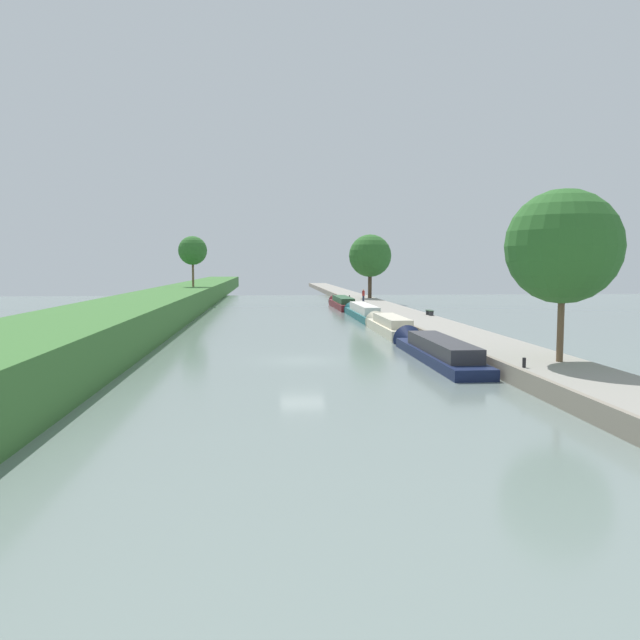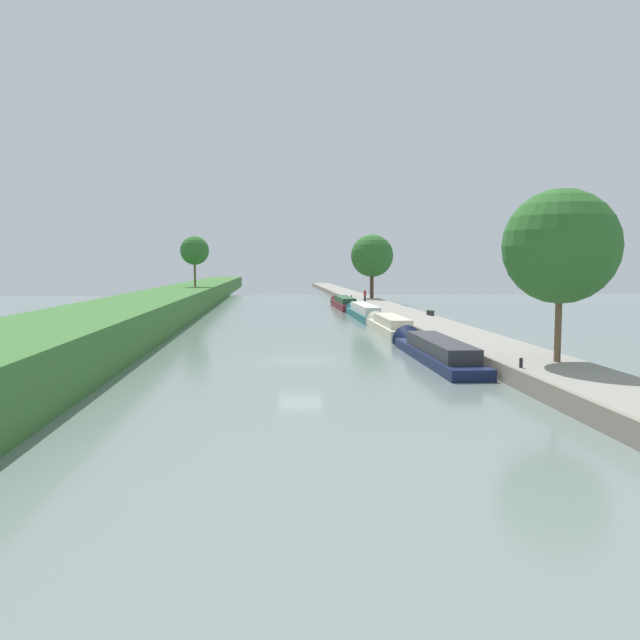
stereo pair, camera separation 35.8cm
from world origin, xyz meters
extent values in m
plane|color=slate|center=(0.00, 0.00, 0.00)|extent=(160.00, 160.00, 0.00)
cube|color=#3D7033|center=(-13.06, 0.00, 1.28)|extent=(7.45, 260.00, 2.56)
cube|color=gray|center=(11.47, 0.00, 0.41)|extent=(4.27, 260.00, 0.82)
cube|color=gray|center=(9.21, 0.00, 0.44)|extent=(0.25, 260.00, 0.87)
cube|color=#141E42|center=(7.76, -0.81, 0.29)|extent=(2.17, 13.29, 0.58)
cube|color=#333338|center=(7.76, -1.47, 0.96)|extent=(1.78, 9.30, 0.77)
cone|color=#141E42|center=(7.76, 6.49, 0.29)|extent=(2.06, 1.30, 2.06)
cube|color=beige|center=(7.85, 13.69, 0.38)|extent=(2.04, 11.21, 0.76)
cube|color=beige|center=(7.85, 13.13, 1.10)|extent=(1.67, 7.85, 0.68)
cone|color=beige|center=(7.85, 19.91, 0.38)|extent=(1.94, 1.22, 1.94)
cube|color=#195B60|center=(7.85, 28.16, 0.34)|extent=(1.84, 15.07, 0.69)
cube|color=silver|center=(7.85, 27.41, 1.10)|extent=(1.51, 10.55, 0.83)
cone|color=#195B60|center=(7.85, 36.25, 0.34)|extent=(1.75, 1.10, 1.75)
cube|color=maroon|center=(7.66, 44.17, 0.39)|extent=(2.01, 14.67, 0.78)
cube|color=#234C2D|center=(7.66, 43.44, 1.14)|extent=(1.64, 10.27, 0.71)
cone|color=maroon|center=(7.66, 52.11, 0.39)|extent=(1.91, 1.20, 1.91)
cylinder|color=brown|center=(12.08, -6.67, 2.84)|extent=(0.32, 0.32, 4.03)
sphere|color=#2D6628|center=(12.08, -6.67, 6.35)|extent=(5.46, 5.46, 5.46)
cylinder|color=#4C3828|center=(12.70, 53.15, 3.01)|extent=(0.54, 0.54, 4.36)
sphere|color=#2D6628|center=(12.70, 53.15, 6.85)|extent=(6.04, 6.04, 6.04)
cylinder|color=brown|center=(-12.00, 51.13, 4.49)|extent=(0.30, 0.30, 3.85)
sphere|color=#2D6628|center=(-12.00, 51.13, 7.49)|extent=(3.90, 3.90, 3.90)
cylinder|color=#282D42|center=(10.19, 42.94, 1.23)|extent=(0.26, 0.26, 0.82)
cylinder|color=#B22D28|center=(10.19, 42.94, 1.95)|extent=(0.34, 0.34, 0.62)
sphere|color=tan|center=(10.19, 42.94, 2.37)|extent=(0.22, 0.22, 0.22)
cylinder|color=black|center=(9.63, -8.28, 1.05)|extent=(0.16, 0.16, 0.45)
cylinder|color=black|center=(9.63, 52.18, 1.05)|extent=(0.16, 0.16, 0.45)
cube|color=#333338|center=(13.15, 21.09, 1.03)|extent=(0.40, 0.08, 0.41)
cube|color=#333338|center=(13.15, 22.29, 1.03)|extent=(0.40, 0.08, 0.41)
cube|color=#2D4733|center=(13.15, 21.69, 1.26)|extent=(0.44, 1.50, 0.06)
camera|label=1|loc=(-2.00, -35.58, 5.44)|focal=35.21mm
camera|label=2|loc=(-1.65, -35.61, 5.44)|focal=35.21mm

